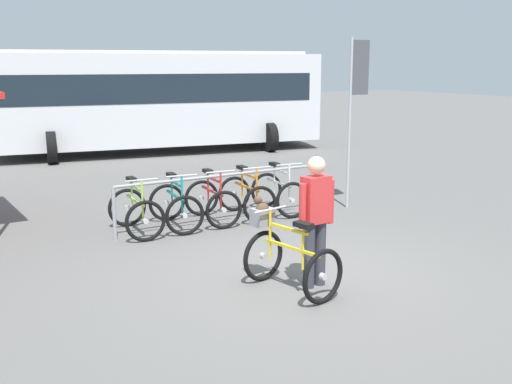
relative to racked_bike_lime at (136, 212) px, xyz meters
name	(u,v)px	position (x,y,z in m)	size (l,w,h in m)	color
ground_plane	(302,274)	(1.14, -3.00, -0.37)	(80.00, 80.00, 0.00)	#605E5B
bike_rack_rail	(222,185)	(1.50, -0.19, 0.32)	(3.91, 0.09, 0.88)	#99999E
racked_bike_lime	(136,212)	(0.00, 0.00, 0.00)	(0.74, 1.13, 0.97)	black
racked_bike_teal	(175,207)	(0.70, 0.00, 0.00)	(0.80, 1.17, 0.97)	black
racked_bike_red	(212,202)	(1.40, -0.01, 0.00)	(0.77, 1.15, 0.97)	black
racked_bike_orange	(247,197)	(2.10, -0.01, 0.00)	(0.74, 1.16, 0.98)	black
racked_bike_white	(279,193)	(2.80, -0.02, 0.00)	(0.77, 1.18, 0.98)	black
featured_bicycle	(285,251)	(0.64, -3.32, 0.12)	(0.83, 1.25, 1.09)	black
person_with_featured_bike	(315,216)	(1.01, -3.43, 0.54)	(0.53, 0.22, 1.64)	#383842
bus_distant	(157,96)	(4.04, 8.49, 1.37)	(10.29, 4.61, 3.08)	silver
banner_flag	(356,91)	(4.25, -0.42, 1.86)	(0.45, 0.05, 3.20)	#B2B2B7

